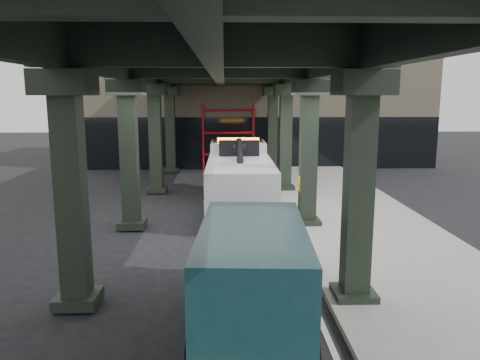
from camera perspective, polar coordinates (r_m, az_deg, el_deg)
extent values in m
plane|color=black|center=(14.31, -0.92, -8.06)|extent=(90.00, 90.00, 0.00)
cube|color=gray|center=(16.87, 14.50, -5.27)|extent=(5.00, 40.00, 0.15)
cube|color=silver|center=(16.33, 4.96, -5.74)|extent=(0.12, 38.00, 0.01)
cube|color=black|center=(10.18, 14.23, -1.37)|extent=(0.55, 0.55, 5.00)
cube|color=black|center=(9.99, 14.80, 11.38)|extent=(1.10, 1.10, 0.50)
cube|color=black|center=(10.88, 13.68, -13.43)|extent=(0.90, 0.90, 0.24)
cube|color=black|center=(15.96, 8.32, 2.97)|extent=(0.55, 0.55, 5.00)
cube|color=black|center=(15.83, 8.53, 11.07)|extent=(1.10, 1.10, 0.50)
cube|color=black|center=(16.41, 8.11, -5.09)|extent=(0.90, 0.90, 0.24)
cube|color=black|center=(21.85, 5.56, 4.98)|extent=(0.55, 0.55, 5.00)
cube|color=black|center=(21.76, 5.66, 10.89)|extent=(1.10, 1.10, 0.50)
cube|color=black|center=(22.18, 5.46, -1.00)|extent=(0.90, 0.90, 0.24)
cube|color=black|center=(27.79, 3.97, 6.13)|extent=(0.55, 0.55, 5.00)
cube|color=black|center=(27.72, 4.03, 10.77)|extent=(1.10, 1.10, 0.50)
cube|color=black|center=(28.06, 3.91, 1.40)|extent=(0.90, 0.90, 0.24)
cube|color=black|center=(10.29, -19.87, -1.55)|extent=(0.55, 0.55, 5.00)
cube|color=black|center=(10.10, -20.66, 11.05)|extent=(1.10, 1.10, 0.50)
cube|color=black|center=(10.98, -19.11, -13.49)|extent=(0.90, 0.90, 0.24)
cube|color=black|center=(16.02, -13.34, 2.83)|extent=(0.55, 0.55, 5.00)
cube|color=black|center=(15.90, -13.68, 10.89)|extent=(1.10, 1.10, 0.50)
cube|color=black|center=(16.48, -13.00, -5.19)|extent=(0.90, 0.90, 0.24)
cube|color=black|center=(21.90, -10.26, 4.87)|extent=(0.55, 0.55, 5.00)
cube|color=black|center=(21.81, -10.45, 10.77)|extent=(1.10, 1.10, 0.50)
cube|color=black|center=(22.23, -10.07, -1.09)|extent=(0.90, 0.90, 0.24)
cube|color=black|center=(27.83, -8.49, 6.04)|extent=(0.55, 0.55, 5.00)
cube|color=black|center=(27.76, -8.61, 10.68)|extent=(1.10, 1.10, 0.50)
cube|color=black|center=(28.09, -8.36, 1.32)|extent=(0.90, 0.90, 0.24)
cube|color=black|center=(15.86, 8.61, 13.96)|extent=(0.35, 32.00, 1.10)
cube|color=black|center=(15.93, -13.80, 13.77)|extent=(0.35, 32.00, 1.10)
cube|color=black|center=(15.61, -2.62, 14.12)|extent=(0.35, 32.00, 1.10)
cube|color=black|center=(15.68, -2.65, 16.68)|extent=(7.40, 32.00, 0.30)
cube|color=#C6B793|center=(33.65, 1.93, 9.42)|extent=(22.00, 10.00, 8.00)
cylinder|color=red|center=(28.62, -4.46, 5.23)|extent=(0.08, 0.08, 4.00)
cylinder|color=red|center=(27.82, -4.53, 5.09)|extent=(0.08, 0.08, 4.00)
cylinder|color=red|center=(28.64, 1.57, 5.27)|extent=(0.08, 0.08, 4.00)
cylinder|color=red|center=(27.84, 1.67, 5.12)|extent=(0.08, 0.08, 4.00)
cylinder|color=red|center=(28.69, -1.43, 3.27)|extent=(3.00, 0.08, 0.08)
cylinder|color=red|center=(28.56, -1.44, 5.86)|extent=(3.00, 0.08, 0.08)
cylinder|color=red|center=(28.49, -1.45, 8.46)|extent=(3.00, 0.08, 0.08)
cube|color=black|center=(18.51, -0.06, -1.54)|extent=(1.06, 7.61, 0.25)
cube|color=silver|center=(20.91, -0.24, 2.23)|extent=(2.40, 2.45, 1.82)
cube|color=silver|center=(22.04, -0.30, 1.31)|extent=(2.39, 0.72, 0.91)
cube|color=black|center=(21.10, -0.25, 3.69)|extent=(2.24, 1.33, 0.86)
cube|color=silver|center=(17.24, 0.04, -0.19)|extent=(2.46, 5.08, 1.42)
cube|color=orange|center=(20.59, -0.23, 4.94)|extent=(1.83, 0.30, 0.16)
cube|color=black|center=(19.10, -0.12, 3.91)|extent=(1.63, 0.62, 0.61)
cylinder|color=black|center=(17.32, 0.02, 2.41)|extent=(0.27, 3.55, 1.36)
cube|color=black|center=(14.96, 0.31, -5.81)|extent=(0.31, 1.42, 0.18)
cube|color=black|center=(14.29, 0.40, -6.79)|extent=(1.62, 0.26, 0.18)
cylinder|color=black|center=(21.38, -3.24, -0.36)|extent=(0.36, 1.12, 1.11)
cylinder|color=silver|center=(21.38, -3.24, -0.36)|extent=(0.40, 0.62, 0.61)
cylinder|color=black|center=(21.43, 2.73, -0.34)|extent=(0.36, 1.12, 1.11)
cylinder|color=silver|center=(21.43, 2.73, -0.34)|extent=(0.40, 0.62, 0.61)
cylinder|color=black|center=(18.11, -3.55, -2.32)|extent=(0.36, 1.12, 1.11)
cylinder|color=silver|center=(18.11, -3.55, -2.32)|extent=(0.40, 0.62, 0.61)
cylinder|color=black|center=(18.16, 3.50, -2.28)|extent=(0.36, 1.12, 1.11)
cylinder|color=silver|center=(18.16, 3.50, -2.28)|extent=(0.40, 0.62, 0.61)
cylinder|color=black|center=(16.82, -3.71, -3.30)|extent=(0.36, 1.12, 1.11)
cylinder|color=silver|center=(16.82, -3.71, -3.30)|extent=(0.40, 0.62, 0.61)
cylinder|color=black|center=(16.89, 3.89, -3.25)|extent=(0.36, 1.12, 1.11)
cylinder|color=silver|center=(16.89, 3.89, -3.25)|extent=(0.40, 0.62, 0.61)
cube|color=#133E45|center=(11.34, 1.53, -8.38)|extent=(1.94, 1.12, 0.83)
cube|color=#133E45|center=(8.85, 1.55, -11.36)|extent=(2.16, 4.23, 1.79)
cube|color=olive|center=(9.48, 1.53, -14.66)|extent=(2.26, 5.24, 0.32)
cube|color=black|center=(10.78, 1.55, -5.31)|extent=(1.81, 0.50, 0.76)
cube|color=black|center=(8.95, 1.57, -7.98)|extent=(2.14, 3.41, 0.50)
cube|color=silver|center=(11.92, 1.52, -9.30)|extent=(1.84, 0.22, 0.28)
cylinder|color=black|center=(11.50, -3.14, -10.70)|extent=(0.30, 0.78, 0.77)
cylinder|color=silver|center=(11.50, -3.14, -10.70)|extent=(0.32, 0.44, 0.42)
cylinder|color=black|center=(11.51, 6.17, -10.74)|extent=(0.30, 0.78, 0.77)
cylinder|color=silver|center=(11.51, 6.17, -10.74)|extent=(0.32, 0.44, 0.42)
cylinder|color=black|center=(8.04, -5.46, -20.55)|extent=(0.30, 0.78, 0.77)
cylinder|color=silver|center=(8.04, -5.46, -20.55)|extent=(0.32, 0.44, 0.42)
cylinder|color=black|center=(8.05, 8.53, -20.60)|extent=(0.30, 0.78, 0.77)
cylinder|color=silver|center=(8.05, 8.53, -20.60)|extent=(0.32, 0.44, 0.42)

